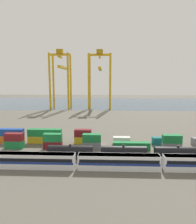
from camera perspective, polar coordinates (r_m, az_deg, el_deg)
name	(u,v)px	position (r m, az deg, el deg)	size (l,w,h in m)	color
ground_plane	(103,122)	(116.25, 1.43, -2.70)	(420.00, 420.00, 0.00)	#5B564C
harbour_water	(105,103)	(213.08, 1.90, 2.50)	(400.00, 110.00, 0.01)	#384C60
passenger_train	(119,161)	(56.27, 5.59, -13.02)	(64.63, 3.14, 3.90)	silver
freight_tank_row	(124,152)	(63.06, 6.87, -10.75)	(44.29, 2.82, 4.28)	#232326
shipping_container_0	(15,144)	(77.64, -21.51, -8.11)	(6.04, 2.44, 2.60)	#197538
shipping_container_1	(14,137)	(76.96, -21.61, -6.25)	(6.04, 2.44, 2.60)	maroon
shipping_container_2	(53,145)	(73.39, -12.03, -8.65)	(6.04, 2.44, 2.60)	maroon
shipping_container_3	(53,137)	(72.66, -12.09, -6.69)	(6.04, 2.44, 2.60)	#197538
shipping_container_4	(92,145)	(71.31, -1.68, -8.97)	(6.04, 2.44, 2.60)	slate
shipping_container_5	(92,138)	(70.57, -1.68, -6.96)	(6.04, 2.44, 2.60)	#197538
shipping_container_6	(131,146)	(71.60, 8.95, -9.00)	(12.10, 2.44, 2.60)	#197538
shipping_container_7	(172,146)	(74.22, 19.15, -8.75)	(6.04, 2.44, 2.60)	slate
shipping_container_8	(172,139)	(73.51, 19.25, -6.81)	(6.04, 2.44, 2.60)	#197538
shipping_container_9	(7,139)	(85.36, -23.15, -6.71)	(12.10, 2.44, 2.60)	orange
shipping_container_10	(7,132)	(84.73, -23.25, -5.01)	(12.10, 2.44, 2.60)	#1C4299
shipping_container_11	(45,140)	(80.38, -14.07, -7.19)	(12.10, 2.44, 2.60)	gold
shipping_container_12	(45,133)	(79.72, -14.14, -5.39)	(12.10, 2.44, 2.60)	#197538
shipping_container_13	(83,140)	(77.63, -4.06, -7.51)	(6.04, 2.44, 2.60)	gold
shipping_container_14	(83,133)	(76.94, -4.08, -5.65)	(6.04, 2.44, 2.60)	maroon
shipping_container_15	(122,140)	(77.33, 6.36, -7.61)	(6.04, 2.44, 2.60)	silver
shipping_container_16	(161,141)	(79.52, 16.52, -7.46)	(6.04, 2.44, 2.60)	#146066
gantry_crane_west	(61,73)	(173.18, -9.92, 10.15)	(15.69, 35.05, 46.07)	gold
gantry_crane_central	(100,74)	(169.16, 0.49, 10.18)	(17.91, 32.68, 45.72)	gold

